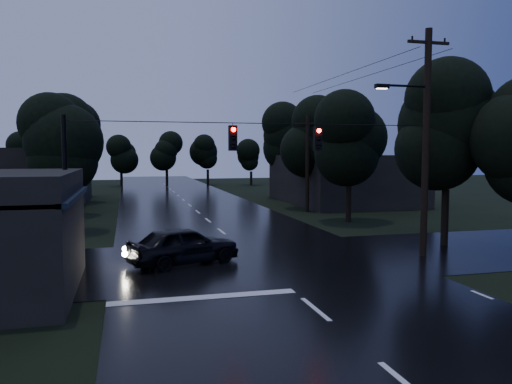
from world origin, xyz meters
name	(u,v)px	position (x,y,z in m)	size (l,w,h in m)	color
main_road	(198,212)	(0.00, 30.00, 0.00)	(12.00, 120.00, 0.02)	black
cross_street	(256,260)	(0.00, 12.00, 0.00)	(60.00, 9.00, 0.02)	black
building_far_right	(342,179)	(14.00, 34.00, 2.20)	(10.00, 14.00, 4.40)	black
building_far_left	(27,176)	(-14.00, 40.00, 2.50)	(10.00, 16.00, 5.00)	black
utility_pole_main	(424,138)	(7.41, 11.00, 5.26)	(3.50, 0.30, 10.00)	black
utility_pole_far	(307,162)	(8.30, 28.00, 3.88)	(2.00, 0.30, 7.50)	black
anchor_pole_left	(66,197)	(-7.50, 11.00, 3.00)	(0.18, 0.18, 6.00)	black
span_signals	(275,137)	(0.56, 10.99, 5.24)	(15.00, 0.37, 1.12)	black
tree_corner_near	(448,125)	(10.00, 13.00, 5.99)	(4.48, 4.48, 9.44)	black
tree_left_a	(59,142)	(-9.00, 22.00, 5.24)	(3.92, 3.92, 8.26)	black
tree_left_b	(64,139)	(-9.60, 30.00, 5.62)	(4.20, 4.20, 8.85)	black
tree_left_c	(70,138)	(-10.20, 40.00, 5.99)	(4.48, 4.48, 9.44)	black
tree_right_a	(349,138)	(9.00, 22.00, 5.62)	(4.20, 4.20, 8.85)	black
tree_right_b	(314,136)	(9.60, 30.00, 5.99)	(4.48, 4.48, 9.44)	black
tree_right_c	(284,135)	(10.20, 40.00, 6.37)	(4.76, 4.76, 10.03)	black
car	(184,245)	(-3.07, 12.08, 0.79)	(1.88, 4.66, 1.59)	black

